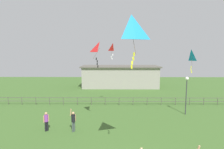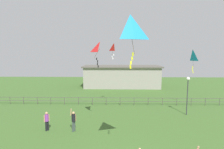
{
  "view_description": "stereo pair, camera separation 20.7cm",
  "coord_description": "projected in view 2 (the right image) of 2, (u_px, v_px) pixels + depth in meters",
  "views": [
    {
      "loc": [
        -1.26,
        -8.3,
        6.54
      ],
      "look_at": [
        -1.39,
        5.62,
        4.85
      ],
      "focal_mm": 29.47,
      "sensor_mm": 36.0,
      "label": 1
    },
    {
      "loc": [
        -1.05,
        -8.29,
        6.54
      ],
      "look_at": [
        -1.39,
        5.62,
        4.85
      ],
      "focal_mm": 29.47,
      "sensor_mm": 36.0,
      "label": 2
    }
  ],
  "objects": [
    {
      "name": "kite_3",
      "position": [
        130.0,
        30.0,
        9.75
      ],
      "size": [
        1.29,
        1.13,
        2.78
      ],
      "color": "#198CD1"
    },
    {
      "name": "waterfront_railing",
      "position": [
        122.0,
        100.0,
        22.82
      ],
      "size": [
        36.06,
        0.06,
        0.95
      ],
      "color": "#4C4742",
      "rests_on": "ground_plane"
    },
    {
      "name": "person_1",
      "position": [
        74.0,
        120.0,
        15.15
      ],
      "size": [
        0.43,
        0.45,
        1.99
      ],
      "color": "#3F4C47",
      "rests_on": "ground_plane"
    },
    {
      "name": "lamppost",
      "position": [
        188.0,
        87.0,
        18.97
      ],
      "size": [
        0.36,
        0.36,
        4.01
      ],
      "color": "#38383D",
      "rests_on": "ground_plane"
    },
    {
      "name": "kite_2",
      "position": [
        114.0,
        48.0,
        20.94
      ],
      "size": [
        0.7,
        0.83,
        1.86
      ],
      "color": "red"
    },
    {
      "name": "pavilion_building",
      "position": [
        122.0,
        76.0,
        34.55
      ],
      "size": [
        14.4,
        5.21,
        4.02
      ],
      "color": "gray",
      "rests_on": "ground_plane"
    },
    {
      "name": "kite_1",
      "position": [
        100.0,
        49.0,
        15.73
      ],
      "size": [
        1.09,
        1.23,
        2.15
      ],
      "color": "red"
    },
    {
      "name": "person_4",
      "position": [
        47.0,
        120.0,
        15.31
      ],
      "size": [
        0.37,
        0.37,
        1.62
      ],
      "color": "black",
      "rests_on": "ground_plane"
    },
    {
      "name": "kite_0",
      "position": [
        192.0,
        56.0,
        21.46
      ],
      "size": [
        0.89,
        0.9,
        2.81
      ],
      "color": "#198CD1"
    }
  ]
}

